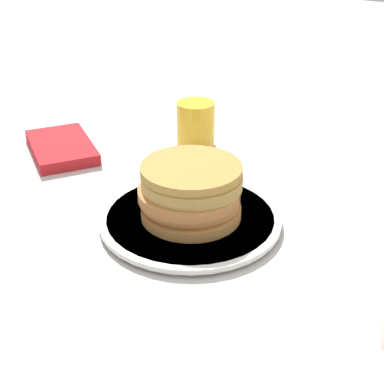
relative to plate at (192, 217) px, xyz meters
The scene contains 5 objects.
ground_plane 0.02m from the plate, 162.29° to the left, with size 4.00×4.00×0.00m, color #BCB7AD.
plate is the anchor object (origin of this frame).
pancake_stack 0.04m from the plate, ahead, with size 0.14×0.15×0.07m.
juice_glass 0.27m from the plate, 58.04° to the right, with size 0.07×0.07×0.08m.
napkin 0.33m from the plate, 11.67° to the right, with size 0.19×0.17×0.02m.
Camera 1 is at (-0.34, 0.53, 0.40)m, focal length 50.00 mm.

